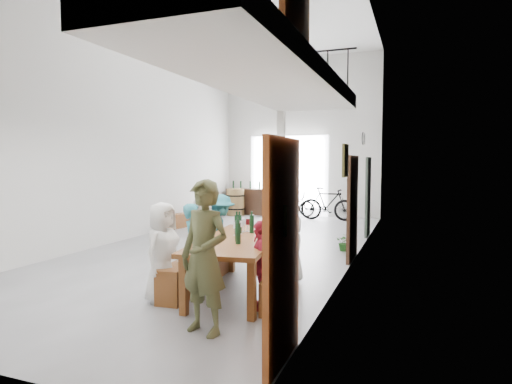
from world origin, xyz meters
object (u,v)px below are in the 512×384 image
at_px(oak_barrel, 236,202).
at_px(bicycle_near, 291,204).
at_px(serving_counter, 250,202).
at_px(side_bench, 180,220).
at_px(host_standing, 204,257).
at_px(bench_inner, 198,270).
at_px(tasting_table, 240,243).

height_order(oak_barrel, bicycle_near, oak_barrel).
bearing_deg(serving_counter, side_bench, -95.62).
xyz_separation_m(oak_barrel, serving_counter, (0.37, 0.47, -0.01)).
relative_size(side_bench, bicycle_near, 0.88).
distance_m(side_bench, host_standing, 7.82).
distance_m(bench_inner, oak_barrel, 8.64).
height_order(bench_inner, serving_counter, serving_counter).
relative_size(bench_inner, host_standing, 1.22).
height_order(oak_barrel, host_standing, host_standing).
bearing_deg(oak_barrel, bench_inner, -70.42).
distance_m(bench_inner, bicycle_near, 8.62).
xyz_separation_m(oak_barrel, bicycle_near, (1.93, 0.42, -0.04)).
bearing_deg(tasting_table, side_bench, 120.29).
height_order(tasting_table, bench_inner, tasting_table).
height_order(host_standing, bicycle_near, host_standing).
distance_m(bench_inner, host_standing, 1.91).
distance_m(side_bench, oak_barrel, 3.16).
height_order(side_bench, host_standing, host_standing).
bearing_deg(host_standing, oak_barrel, 125.41).
distance_m(tasting_table, bicycle_near, 8.78).
distance_m(bench_inner, side_bench, 5.98).
bearing_deg(tasting_table, bicycle_near, 93.06).
bearing_deg(bench_inner, bicycle_near, 92.30).
bearing_deg(oak_barrel, tasting_table, -66.28).
bearing_deg(bench_inner, tasting_table, -8.28).
bearing_deg(host_standing, side_bench, 136.52).
height_order(tasting_table, oak_barrel, oak_barrel).
relative_size(side_bench, serving_counter, 0.82).
bearing_deg(side_bench, host_standing, -57.42).
distance_m(serving_counter, bicycle_near, 1.56).
relative_size(tasting_table, bench_inner, 1.26).
xyz_separation_m(serving_counter, bicycle_near, (1.56, -0.05, -0.03)).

